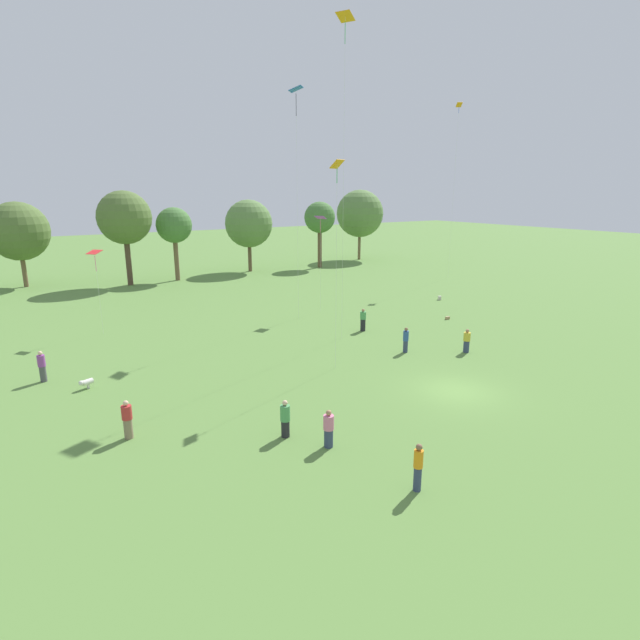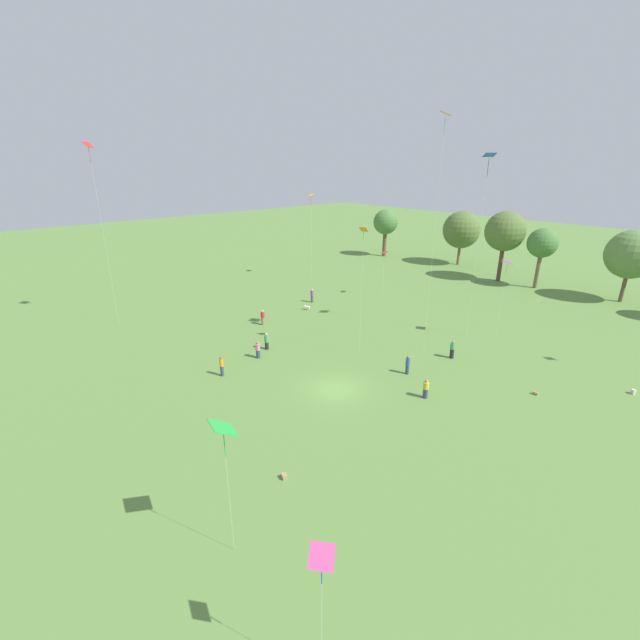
% 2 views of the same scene
% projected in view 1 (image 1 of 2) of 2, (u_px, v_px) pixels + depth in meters
% --- Properties ---
extents(ground_plane, '(240.00, 240.00, 0.00)m').
position_uv_depth(ground_plane, '(456.00, 391.00, 27.05)').
color(ground_plane, '#5B843D').
extents(tree_1, '(6.48, 6.48, 9.47)m').
position_uv_depth(tree_1, '(18.00, 231.00, 55.16)').
color(tree_1, brown).
rests_on(tree_1, ground_plane).
extents(tree_2, '(5.97, 5.97, 10.66)m').
position_uv_depth(tree_2, '(124.00, 218.00, 55.94)').
color(tree_2, brown).
rests_on(tree_2, ground_plane).
extents(tree_3, '(4.20, 4.20, 8.73)m').
position_uv_depth(tree_3, '(174.00, 226.00, 59.25)').
color(tree_3, brown).
rests_on(tree_3, ground_plane).
extents(tree_4, '(6.27, 6.27, 9.50)m').
position_uv_depth(tree_4, '(249.00, 224.00, 66.17)').
color(tree_4, brown).
rests_on(tree_4, ground_plane).
extents(tree_5, '(4.32, 4.32, 9.17)m').
position_uv_depth(tree_5, '(320.00, 218.00, 69.60)').
color(tree_5, brown).
rests_on(tree_5, ground_plane).
extents(tree_6, '(7.27, 7.27, 10.81)m').
position_uv_depth(tree_6, '(360.00, 214.00, 77.76)').
color(tree_6, brown).
rests_on(tree_6, ground_plane).
extents(person_0, '(0.56, 0.56, 1.72)m').
position_uv_depth(person_0, '(285.00, 419.00, 21.82)').
color(person_0, '#232328').
rests_on(person_0, ground_plane).
extents(person_1, '(0.52, 0.52, 1.72)m').
position_uv_depth(person_1, '(406.00, 340.00, 33.39)').
color(person_1, '#333D5B').
rests_on(person_1, ground_plane).
extents(person_2, '(0.45, 0.45, 1.85)m').
position_uv_depth(person_2, '(418.00, 467.00, 17.83)').
color(person_2, '#333D5B').
rests_on(person_2, ground_plane).
extents(person_3, '(0.64, 0.64, 1.61)m').
position_uv_depth(person_3, '(467.00, 341.00, 33.41)').
color(person_3, '#333D5B').
rests_on(person_3, ground_plane).
extents(person_4, '(0.65, 0.65, 1.76)m').
position_uv_depth(person_4, '(363.00, 320.00, 38.53)').
color(person_4, '#232328').
rests_on(person_4, ground_plane).
extents(person_5, '(0.58, 0.58, 1.81)m').
position_uv_depth(person_5, '(42.00, 367.00, 28.20)').
color(person_5, '#4C4C51').
rests_on(person_5, ground_plane).
extents(person_6, '(0.63, 0.63, 1.77)m').
position_uv_depth(person_6, '(127.00, 420.00, 21.69)').
color(person_6, '#847056').
rests_on(person_6, ground_plane).
extents(person_7, '(0.54, 0.54, 1.68)m').
position_uv_depth(person_7, '(329.00, 429.00, 20.95)').
color(person_7, '#333D5B').
rests_on(person_7, ground_plane).
extents(kite_1, '(1.16, 1.17, 8.48)m').
position_uv_depth(kite_1, '(320.00, 221.00, 43.00)').
color(kite_1, purple).
rests_on(kite_1, ground_plane).
extents(kite_2, '(0.79, 0.68, 20.48)m').
position_uv_depth(kite_2, '(458.00, 124.00, 58.10)').
color(kite_2, orange).
rests_on(kite_2, ground_plane).
extents(kite_3, '(0.85, 0.74, 12.22)m').
position_uv_depth(kite_3, '(337.00, 178.00, 27.80)').
color(kite_3, orange).
rests_on(kite_3, ground_plane).
extents(kite_6, '(1.22, 1.22, 6.34)m').
position_uv_depth(kite_6, '(95.00, 255.00, 36.47)').
color(kite_6, red).
rests_on(kite_6, ground_plane).
extents(kite_7, '(1.45, 1.45, 18.33)m').
position_uv_depth(kite_7, '(296.00, 101.00, 38.46)').
color(kite_7, blue).
rests_on(kite_7, ground_plane).
extents(kite_9, '(1.31, 1.34, 21.40)m').
position_uv_depth(kite_9, '(345.00, 37.00, 31.72)').
color(kite_9, orange).
rests_on(kite_9, ground_plane).
extents(dog_0, '(0.79, 0.53, 0.56)m').
position_uv_depth(dog_0, '(86.00, 382.00, 27.27)').
color(dog_0, silver).
rests_on(dog_0, ground_plane).
extents(picnic_bag_0, '(0.42, 0.18, 0.24)m').
position_uv_depth(picnic_bag_0, '(448.00, 318.00, 42.22)').
color(picnic_bag_0, '#A58459').
rests_on(picnic_bag_0, ground_plane).
extents(picnic_bag_1, '(0.38, 0.37, 0.39)m').
position_uv_depth(picnic_bag_1, '(440.00, 298.00, 49.80)').
color(picnic_bag_1, beige).
rests_on(picnic_bag_1, ground_plane).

